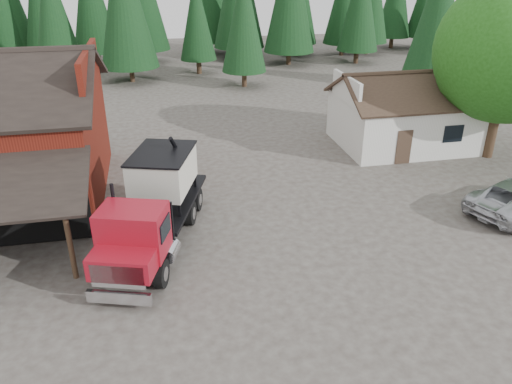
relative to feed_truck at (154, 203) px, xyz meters
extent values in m
plane|color=#413A33|center=(2.52, -4.02, -1.87)|extent=(120.00, 120.00, 0.00)
cube|color=#611910|center=(-2.48, 5.98, 4.13)|extent=(0.25, 7.00, 2.00)
cylinder|color=#382619|center=(-3.08, -1.92, -0.47)|extent=(0.20, 0.20, 2.80)
cube|color=silver|center=(15.52, 8.98, -0.37)|extent=(8.00, 6.00, 3.00)
cube|color=#38281E|center=(15.52, 7.48, 1.88)|extent=(8.60, 3.42, 1.80)
cube|color=#38281E|center=(15.52, 10.48, 1.88)|extent=(8.60, 3.42, 1.80)
cube|color=silver|center=(11.52, 8.98, 1.88)|extent=(0.20, 4.20, 1.50)
cube|color=silver|center=(19.52, 8.98, 1.88)|extent=(0.20, 4.20, 1.50)
cube|color=#38281E|center=(14.02, 5.96, -0.87)|extent=(0.90, 0.06, 2.00)
cube|color=black|center=(17.02, 5.96, -0.27)|extent=(1.20, 0.06, 1.00)
cylinder|color=#382619|center=(19.52, 5.98, -0.27)|extent=(0.60, 0.60, 3.20)
sphere|color=#1D5012|center=(19.52, 5.98, 4.33)|extent=(8.00, 8.00, 8.00)
sphere|color=#1D5012|center=(18.32, 6.78, 3.13)|extent=(4.40, 4.40, 4.40)
cylinder|color=#382619|center=(8.52, 25.98, -1.07)|extent=(0.44, 0.44, 1.60)
cone|color=#103218|center=(8.52, 25.98, 4.03)|extent=(3.96, 3.96, 9.00)
cylinder|color=#382619|center=(24.52, 21.98, -1.07)|extent=(0.44, 0.44, 1.60)
cone|color=#103218|center=(24.52, 21.98, 5.03)|extent=(4.84, 4.84, 11.00)
cylinder|color=#382619|center=(-1.48, 29.98, -1.07)|extent=(0.44, 0.44, 1.60)
cylinder|color=black|center=(-1.88, -2.48, -1.34)|extent=(0.65, 1.12, 1.07)
cylinder|color=black|center=(0.06, -3.11, -1.34)|extent=(0.65, 1.12, 1.07)
cylinder|color=black|center=(-0.45, 1.95, -1.34)|extent=(0.65, 1.12, 1.07)
cylinder|color=black|center=(1.49, 1.33, -1.34)|extent=(0.65, 1.12, 1.07)
cylinder|color=black|center=(-0.03, 3.24, -1.34)|extent=(0.65, 1.12, 1.07)
cylinder|color=black|center=(1.91, 2.62, -1.34)|extent=(0.65, 1.12, 1.07)
cube|color=black|center=(0.04, 0.16, -0.95)|extent=(3.58, 8.27, 0.39)
cube|color=silver|center=(-1.37, -4.22, -1.34)|extent=(2.18, 0.85, 0.44)
cube|color=silver|center=(-1.34, -4.13, -0.56)|extent=(1.78, 0.66, 0.87)
cube|color=maroon|center=(-1.16, -3.58, -0.42)|extent=(2.46, 1.87, 0.82)
cube|color=maroon|center=(-0.77, -2.38, 0.12)|extent=(2.72, 2.28, 1.79)
cube|color=black|center=(-1.01, -3.12, 0.41)|extent=(1.96, 0.70, 0.87)
cylinder|color=black|center=(-1.43, -1.25, 0.65)|extent=(0.17, 0.17, 1.75)
cube|color=black|center=(-0.48, -1.45, 0.07)|extent=(2.30, 0.84, 1.55)
cube|color=black|center=(0.46, 1.45, -0.69)|extent=(4.08, 6.11, 0.16)
cube|color=beige|center=(0.46, 1.45, 0.75)|extent=(3.11, 3.73, 1.55)
cone|color=beige|center=(0.46, 1.45, -0.22)|extent=(2.69, 2.69, 0.68)
cube|color=black|center=(0.46, 1.45, 1.54)|extent=(3.23, 3.85, 0.08)
cylinder|color=black|center=(1.43, 2.57, 0.65)|extent=(1.31, 1.90, 2.96)
cube|color=maroon|center=(0.62, 3.85, -0.42)|extent=(0.79, 0.92, 0.44)
cylinder|color=silver|center=(0.48, -2.12, -1.05)|extent=(0.81, 1.09, 0.54)
camera|label=1|loc=(0.37, -18.41, 9.08)|focal=35.00mm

